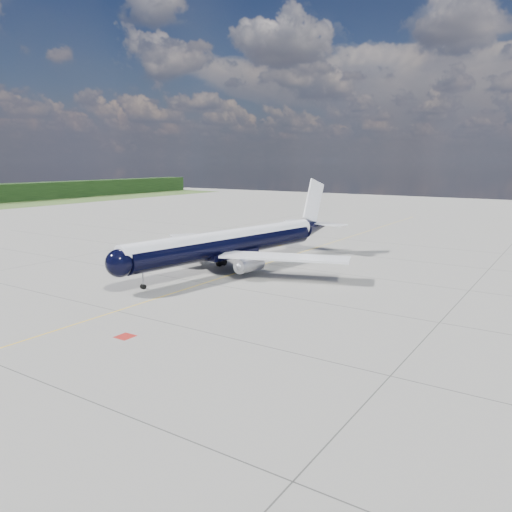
# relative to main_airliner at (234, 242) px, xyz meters

# --- Properties ---
(ground) EXTENTS (320.00, 320.00, 0.00)m
(ground) POSITION_rel_main_airliner_xyz_m (1.88, 10.72, -4.00)
(ground) COLOR gray
(ground) RESTS_ON ground
(taxiway_centerline) EXTENTS (0.16, 160.00, 0.01)m
(taxiway_centerline) POSITION_rel_main_airliner_xyz_m (1.88, 5.72, -4.00)
(taxiway_centerline) COLOR yellow
(taxiway_centerline) RESTS_ON ground
(red_marking) EXTENTS (1.60, 1.60, 0.01)m
(red_marking) POSITION_rel_main_airliner_xyz_m (8.68, -29.28, -4.00)
(red_marking) COLOR maroon
(red_marking) RESTS_ON ground
(main_airliner) EXTENTS (36.26, 44.54, 12.90)m
(main_airliner) POSITION_rel_main_airliner_xyz_m (0.00, 0.00, 0.00)
(main_airliner) COLOR black
(main_airliner) RESTS_ON ground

